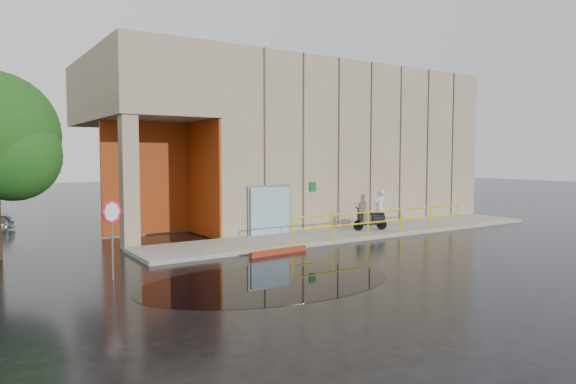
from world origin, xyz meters
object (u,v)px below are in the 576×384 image
red_curb (278,252)px  stop_sign (112,221)px  person (380,208)px  scooter (371,214)px

red_curb → stop_sign: bearing=-173.7°
person → stop_sign: stop_sign is taller
stop_sign → red_curb: (5.90, 0.65, -1.58)m
stop_sign → red_curb: stop_sign is taller
stop_sign → scooter: bearing=7.6°
scooter → red_curb: bearing=-145.3°
person → red_curb: bearing=25.1°
person → scooter: size_ratio=1.07×
person → scooter: (-1.19, -0.66, -0.17)m
person → scooter: bearing=34.8°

